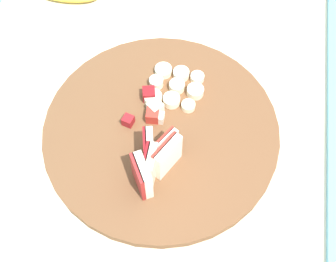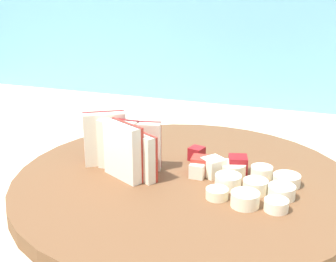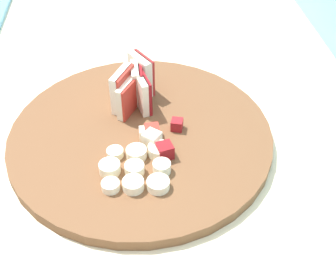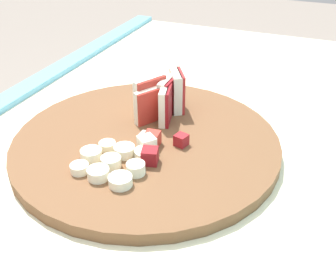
{
  "view_description": "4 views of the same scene",
  "coord_description": "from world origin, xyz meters",
  "px_view_note": "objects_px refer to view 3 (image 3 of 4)",
  "views": [
    {
      "loc": [
        -0.36,
        -0.1,
        1.48
      ],
      "look_at": [
        -0.04,
        -0.04,
        0.93
      ],
      "focal_mm": 46.45,
      "sensor_mm": 36.0,
      "label": 1
    },
    {
      "loc": [
        0.11,
        -0.46,
        1.11
      ],
      "look_at": [
        -0.05,
        -0.02,
        0.95
      ],
      "focal_mm": 49.3,
      "sensor_mm": 36.0,
      "label": 2
    },
    {
      "loc": [
        0.44,
        -0.04,
        1.32
      ],
      "look_at": [
        -0.02,
        0.01,
        0.91
      ],
      "focal_mm": 48.04,
      "sensor_mm": 36.0,
      "label": 3
    },
    {
      "loc": [
        0.4,
        0.18,
        1.2
      ],
      "look_at": [
        -0.05,
        -0.0,
        0.91
      ],
      "focal_mm": 43.51,
      "sensor_mm": 36.0,
      "label": 4
    }
  ],
  "objects_px": {
    "banana_slice_rows": "(138,167)",
    "apple_wedge_fan": "(135,86)",
    "cutting_board": "(141,136)",
    "apple_dice_pile": "(157,137)"
  },
  "relations": [
    {
      "from": "cutting_board",
      "to": "apple_wedge_fan",
      "type": "distance_m",
      "value": 0.08
    },
    {
      "from": "apple_dice_pile",
      "to": "banana_slice_rows",
      "type": "xyz_separation_m",
      "value": [
        0.05,
        -0.03,
        -0.0
      ]
    },
    {
      "from": "apple_wedge_fan",
      "to": "apple_dice_pile",
      "type": "relative_size",
      "value": 1.33
    },
    {
      "from": "apple_wedge_fan",
      "to": "banana_slice_rows",
      "type": "bearing_deg",
      "value": -1.17
    },
    {
      "from": "apple_wedge_fan",
      "to": "banana_slice_rows",
      "type": "height_order",
      "value": "apple_wedge_fan"
    },
    {
      "from": "apple_dice_pile",
      "to": "banana_slice_rows",
      "type": "relative_size",
      "value": 0.81
    },
    {
      "from": "apple_wedge_fan",
      "to": "banana_slice_rows",
      "type": "relative_size",
      "value": 1.08
    },
    {
      "from": "banana_slice_rows",
      "to": "apple_wedge_fan",
      "type": "bearing_deg",
      "value": 178.83
    },
    {
      "from": "cutting_board",
      "to": "apple_dice_pile",
      "type": "xyz_separation_m",
      "value": [
        0.02,
        0.02,
        0.02
      ]
    },
    {
      "from": "cutting_board",
      "to": "banana_slice_rows",
      "type": "relative_size",
      "value": 3.97
    }
  ]
}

